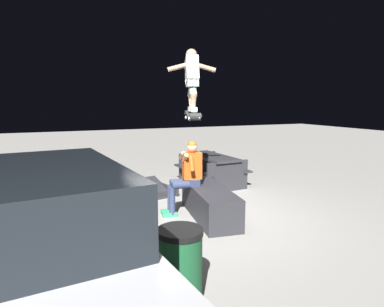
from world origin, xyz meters
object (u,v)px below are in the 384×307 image
(picnic_table_back, at_px, (211,165))
(skateboard, at_px, (192,115))
(kicker_ramp, at_px, (150,192))
(parked_car, at_px, (26,251))
(ledge_box_main, at_px, (209,203))
(trash_bin, at_px, (180,268))
(person_sitting_on_ledge, at_px, (186,173))
(skater_airborne, at_px, (192,77))

(picnic_table_back, bearing_deg, skateboard, 144.41)
(skateboard, height_order, kicker_ramp, skateboard)
(parked_car, bearing_deg, skateboard, -47.41)
(ledge_box_main, xyz_separation_m, trash_bin, (-2.29, 1.47, 0.15))
(ledge_box_main, bearing_deg, kicker_ramp, 16.93)
(person_sitting_on_ledge, bearing_deg, picnic_table_back, -38.19)
(kicker_ramp, height_order, picnic_table_back, picnic_table_back)
(skateboard, xyz_separation_m, skater_airborne, (0.05, -0.02, 0.69))
(parked_car, bearing_deg, trash_bin, -96.61)
(trash_bin, bearing_deg, person_sitting_on_ledge, -23.62)
(picnic_table_back, bearing_deg, person_sitting_on_ledge, 141.81)
(ledge_box_main, relative_size, person_sitting_on_ledge, 1.32)
(skateboard, xyz_separation_m, kicker_ramp, (1.59, 0.38, -1.79))
(ledge_box_main, height_order, picnic_table_back, picnic_table_back)
(picnic_table_back, height_order, parked_car, parked_car)
(person_sitting_on_ledge, xyz_separation_m, kicker_ramp, (1.56, 0.27, -0.72))
(trash_bin, bearing_deg, parked_car, 83.39)
(kicker_ramp, bearing_deg, picnic_table_back, -80.54)
(skateboard, height_order, parked_car, skateboard)
(kicker_ramp, xyz_separation_m, trash_bin, (-4.21, 0.89, 0.36))
(trash_bin, bearing_deg, skater_airborne, -25.69)
(person_sitting_on_ledge, relative_size, picnic_table_back, 0.78)
(skateboard, distance_m, parked_car, 3.78)
(skateboard, relative_size, picnic_table_back, 0.58)
(person_sitting_on_ledge, xyz_separation_m, picnic_table_back, (1.85, -1.46, -0.28))
(trash_bin, bearing_deg, skateboard, -25.87)
(picnic_table_back, bearing_deg, trash_bin, 149.83)
(skater_airborne, bearing_deg, skateboard, 163.49)
(skateboard, relative_size, trash_bin, 1.24)
(kicker_ramp, relative_size, trash_bin, 1.44)
(kicker_ramp, xyz_separation_m, parked_car, (-4.04, 2.29, 0.73))
(picnic_table_back, height_order, trash_bin, trash_bin)
(kicker_ramp, relative_size, parked_car, 0.28)
(skateboard, height_order, picnic_table_back, skateboard)
(picnic_table_back, xyz_separation_m, parked_car, (-4.33, 4.01, 0.29))
(skateboard, height_order, skater_airborne, skater_airborne)
(picnic_table_back, bearing_deg, ledge_box_main, 152.57)
(skater_airborne, relative_size, trash_bin, 1.34)
(ledge_box_main, relative_size, skateboard, 1.77)
(person_sitting_on_ledge, height_order, parked_car, parked_car)
(ledge_box_main, xyz_separation_m, person_sitting_on_ledge, (0.35, 0.31, 0.51))
(skateboard, relative_size, skater_airborne, 0.92)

